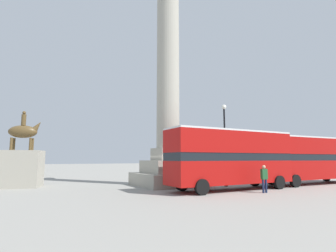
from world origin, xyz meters
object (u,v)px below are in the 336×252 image
(bus_b, at_px, (311,158))
(pedestrian_near_lamp, at_px, (264,177))
(street_lamp, at_px, (225,142))
(bus_a, at_px, (231,157))
(equestrian_statue, at_px, (21,164))
(monument_column, at_px, (168,104))

(bus_b, relative_size, pedestrian_near_lamp, 6.07)
(street_lamp, bearing_deg, bus_b, -14.77)
(bus_a, distance_m, equestrian_statue, 16.50)
(equestrian_statue, relative_size, street_lamp, 0.89)
(bus_b, distance_m, equestrian_statue, 25.00)
(bus_b, relative_size, equestrian_statue, 1.81)
(monument_column, height_order, street_lamp, monument_column)
(equestrian_statue, distance_m, street_lamp, 16.65)
(monument_column, distance_m, equestrian_statue, 12.94)
(street_lamp, height_order, pedestrian_near_lamp, street_lamp)
(bus_a, bearing_deg, monument_column, 117.39)
(equestrian_statue, height_order, pedestrian_near_lamp, equestrian_statue)
(bus_a, height_order, equestrian_statue, equestrian_statue)
(equestrian_statue, xyz_separation_m, pedestrian_near_lamp, (14.41, -11.58, -0.79))
(monument_column, height_order, pedestrian_near_lamp, monument_column)
(bus_a, relative_size, pedestrian_near_lamp, 5.54)
(monument_column, xyz_separation_m, pedestrian_near_lamp, (3.36, -7.31, -6.00))
(monument_column, relative_size, equestrian_statue, 3.23)
(monument_column, bearing_deg, bus_b, -22.43)
(bus_b, xyz_separation_m, street_lamp, (-8.25, 2.18, 1.32))
(equestrian_statue, distance_m, pedestrian_near_lamp, 18.50)
(monument_column, xyz_separation_m, bus_b, (12.15, -5.02, -4.73))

